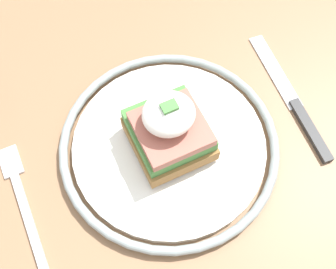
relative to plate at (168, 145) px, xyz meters
The scene contains 5 objects.
dining_table 0.12m from the plate, 87.54° to the right, with size 1.10×0.85×0.77m.
plate is the anchor object (origin of this frame).
sandwich 0.04m from the plate, 17.26° to the left, with size 0.08×0.08×0.08m.
fork 0.17m from the plate, behind, with size 0.02×0.16×0.00m.
knife 0.16m from the plate, ahead, with size 0.03×0.19×0.01m.
Camera 1 is at (-0.09, -0.15, 1.21)m, focal length 45.00 mm.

